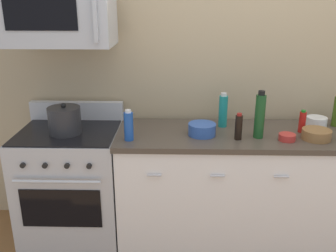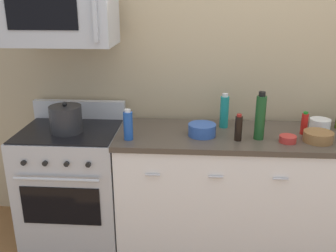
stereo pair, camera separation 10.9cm
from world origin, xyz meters
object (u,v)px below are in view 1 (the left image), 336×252
Objects in this scene: bowl_blue_mixing at (202,129)px; bowl_wooden_salad at (316,134)px; bottle_hot_sauce_red at (302,122)px; stockpot at (65,120)px; bottle_sparkling_teal at (223,111)px; bottle_soda_blue at (129,126)px; bowl_red_small at (287,137)px; microwave at (59,16)px; bottle_wine_green at (260,116)px; bowl_white_ceramic at (317,121)px; range_oven at (73,184)px; bottle_soy_sauce_dark at (239,127)px.

bowl_wooden_salad is (0.81, -0.06, -0.01)m from bowl_blue_mixing.
stockpot is (-1.75, -0.08, 0.02)m from bottle_hot_sauce_red.
bottle_sparkling_teal is 0.69m from bowl_wooden_salad.
stockpot is at bearing -170.79° from bottle_sparkling_teal.
bottle_soda_blue is 1.88× the size of bowl_red_small.
microwave is 2.16× the size of bottle_wine_green.
bottle_sparkling_teal is at bearing 134.65° from bottle_wine_green.
bowl_white_ceramic is at bearing 2.90° from bottle_sparkling_teal.
bowl_wooden_salad is at bearing -5.24° from microwave.
bottle_sparkling_teal reaches higher than range_oven.
bottle_sparkling_teal is 2.27× the size of bowl_red_small.
microwave is at bearing 89.87° from stockpot.
bottle_hot_sauce_red reaches higher than bowl_red_small.
bottle_soy_sauce_dark is at bearing -3.81° from stockpot.
bottle_soda_blue is at bearing -19.46° from range_oven.
range_oven is 9.04× the size of bowl_red_small.
bottle_soda_blue reaches higher than bottle_hot_sauce_red.
stockpot reaches higher than bowl_white_ceramic.
bottle_soda_blue is 1.33m from bowl_wooden_salad.
bowl_red_small is (1.60, -0.19, -0.81)m from microwave.
stockpot is (-1.60, 0.10, 0.08)m from bowl_red_small.
bottle_hot_sauce_red is 0.24m from bowl_red_small.
bowl_red_small is 0.45m from bowl_white_ceramic.
bottle_soda_blue is at bearing -24.03° from microwave.
bowl_blue_mixing is at bearing -5.76° from microwave.
bowl_wooden_salad is (0.55, 0.02, -0.05)m from bottle_soy_sauce_dark.
bowl_white_ceramic is (0.66, 0.31, -0.05)m from bottle_soy_sauce_dark.
bowl_white_ceramic is at bearing 6.80° from stockpot.
stockpot reaches higher than range_oven.
bottle_wine_green reaches higher than stockpot.
bottle_soda_blue is 1.43× the size of bowl_white_ceramic.
bottle_soda_blue is 0.50m from stockpot.
range_oven is 1.28m from microwave.
bottle_soy_sauce_dark reaches higher than bottle_hot_sauce_red.
bottle_soda_blue is at bearing -166.39° from bowl_white_ceramic.
bottle_sparkling_teal is 0.52m from bowl_red_small.
range_oven is 6.87× the size of bowl_white_ceramic.
bottle_hot_sauce_red is 0.85× the size of bowl_blue_mixing.
bowl_blue_mixing reaches higher than bowl_red_small.
microwave reaches higher than bottle_wine_green.
bottle_sparkling_teal is at bearing 106.22° from bottle_soy_sauce_dark.
bottle_soda_blue is at bearing -178.86° from bowl_red_small.
bottle_soy_sauce_dark is at bearing -161.88° from bottle_hot_sauce_red.
bottle_soy_sauce_dark is at bearing 177.95° from bowl_red_small.
range_oven reaches higher than bowl_wooden_salad.
bowl_white_ceramic reaches higher than bowl_red_small.
bowl_blue_mixing is (0.52, 0.11, -0.06)m from bottle_soda_blue.
bottle_hot_sauce_red is 0.88× the size of bottle_soy_sauce_dark.
bottle_hot_sauce_red reaches higher than range_oven.
bowl_blue_mixing is at bearing -173.74° from bottle_hot_sauce_red.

